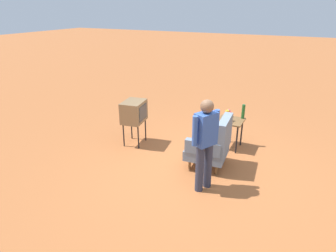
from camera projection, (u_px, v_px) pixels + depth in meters
name	position (u px, v px, depth m)	size (l,w,h in m)	color
ground_plane	(200.00, 170.00, 5.77)	(60.00, 60.00, 0.00)	#AD6033
armchair	(212.00, 144.00, 5.71)	(0.83, 0.84, 1.06)	brown
side_table	(230.00, 124.00, 6.49)	(0.56, 0.56, 0.66)	black
tv_on_stand	(134.00, 112.00, 6.59)	(0.66, 0.53, 1.03)	black
person_standing	(205.00, 140.00, 4.84)	(0.52, 0.36, 1.64)	#2D3347
soda_can_red	(230.00, 114.00, 6.63)	(0.07, 0.07, 0.12)	red
bottle_wine_green	(243.00, 112.00, 6.50)	(0.07, 0.07, 0.32)	#1E5623
flower_vase	(227.00, 115.00, 6.34)	(0.14, 0.10, 0.27)	silver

